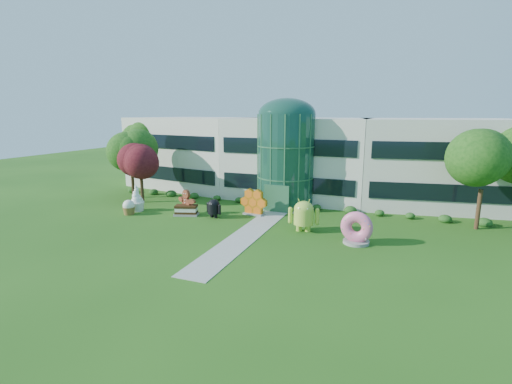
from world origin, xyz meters
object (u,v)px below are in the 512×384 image
at_px(android_green, 304,214).
at_px(donut, 357,227).
at_px(android_black, 214,207).
at_px(gingerbread, 186,202).

bearing_deg(android_green, donut, -28.79).
bearing_deg(android_black, donut, 6.15).
height_order(android_black, gingerbread, gingerbread).
bearing_deg(gingerbread, android_green, 15.27).
distance_m(android_black, gingerbread, 3.12).
distance_m(android_green, gingerbread, 12.25).
bearing_deg(android_black, android_green, 10.34).
relative_size(donut, gingerbread, 0.96).
height_order(android_green, gingerbread, android_green).
distance_m(android_green, donut, 4.82).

